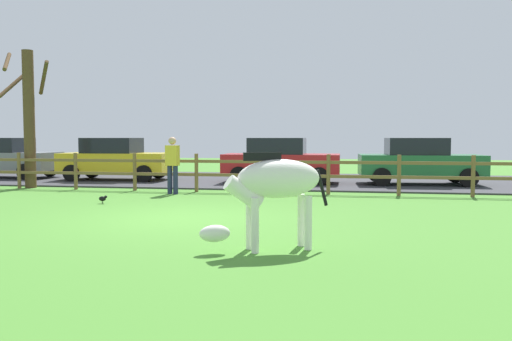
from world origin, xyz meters
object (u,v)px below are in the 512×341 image
object	(u,v)px
parked_car_yellow	(115,159)
visitor_near_fence	(172,163)
parked_car_red	(281,160)
parked_car_green	(419,161)
bare_tree	(28,115)
zebra	(273,186)
parked_car_grey	(5,157)
crow_on_grass	(103,198)

from	to	relation	value
parked_car_yellow	visitor_near_fence	size ratio (longest dim) A/B	2.49
parked_car_yellow	parked_car_red	xyz separation A→B (m)	(6.21, -0.14, 0.00)
parked_car_green	visitor_near_fence	size ratio (longest dim) A/B	2.50
bare_tree	parked_car_red	xyz separation A→B (m)	(7.80, 2.76, -1.51)
parked_car_green	parked_car_red	distance (m)	4.66
zebra	parked_car_grey	world-z (taller)	parked_car_grey
bare_tree	visitor_near_fence	xyz separation A→B (m)	(5.18, -1.01, -1.44)
bare_tree	crow_on_grass	bearing A→B (deg)	-38.85
bare_tree	parked_car_yellow	world-z (taller)	bare_tree
zebra	visitor_near_fence	world-z (taller)	visitor_near_fence
zebra	parked_car_green	bearing A→B (deg)	72.83
bare_tree	visitor_near_fence	bearing A→B (deg)	-11.02
parked_car_yellow	visitor_near_fence	bearing A→B (deg)	-47.47
parked_car_green	visitor_near_fence	bearing A→B (deg)	-151.62
parked_car_yellow	parked_car_red	bearing A→B (deg)	-1.33
zebra	parked_car_grey	bearing A→B (deg)	137.95
visitor_near_fence	parked_car_yellow	bearing A→B (deg)	132.53
zebra	bare_tree	bearing A→B (deg)	139.04
zebra	parked_car_yellow	world-z (taller)	parked_car_yellow
crow_on_grass	zebra	bearing A→B (deg)	-42.67
parked_car_grey	parked_car_red	world-z (taller)	same
bare_tree	parked_car_green	bearing A→B (deg)	13.20
crow_on_grass	parked_car_grey	size ratio (longest dim) A/B	0.05
bare_tree	zebra	xyz separation A→B (m)	(9.12, -7.91, -1.42)
parked_car_yellow	parked_car_green	distance (m)	10.87
parked_car_yellow	parked_car_green	world-z (taller)	same
parked_car_grey	parked_car_red	xyz separation A→B (m)	(10.94, -0.37, 0.00)
crow_on_grass	parked_car_green	bearing A→B (deg)	37.46
bare_tree	parked_car_yellow	size ratio (longest dim) A/B	1.08
parked_car_green	parked_car_grey	bearing A→B (deg)	179.22
bare_tree	parked_car_green	size ratio (longest dim) A/B	1.08
zebra	parked_car_yellow	size ratio (longest dim) A/B	0.44
parked_car_green	zebra	bearing A→B (deg)	-107.17
parked_car_red	parked_car_yellow	bearing A→B (deg)	178.67
parked_car_red	crow_on_grass	bearing A→B (deg)	-120.21
parked_car_green	visitor_near_fence	xyz separation A→B (m)	(-7.28, -3.93, 0.06)
crow_on_grass	parked_car_grey	distance (m)	9.86
bare_tree	crow_on_grass	world-z (taller)	bare_tree
parked_car_red	zebra	bearing A→B (deg)	-82.99
bare_tree	parked_car_red	world-z (taller)	bare_tree
zebra	crow_on_grass	bearing A→B (deg)	137.33
parked_car_grey	zebra	bearing A→B (deg)	-42.05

